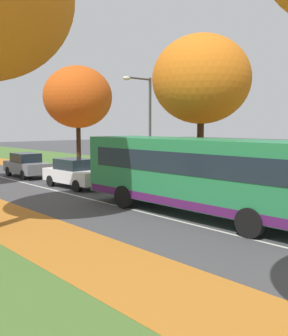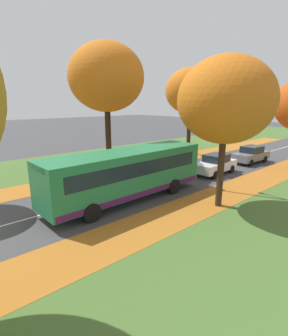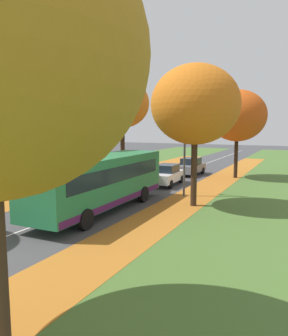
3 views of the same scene
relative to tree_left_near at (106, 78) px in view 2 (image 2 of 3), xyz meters
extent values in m
cube|color=#476B2D|center=(-3.61, 7.02, -7.63)|extent=(12.00, 90.00, 0.01)
cube|color=#B26B23|center=(0.99, 1.02, -7.63)|extent=(2.80, 60.00, 0.00)
cube|color=#B26B23|center=(10.19, 1.02, -7.63)|extent=(2.80, 60.00, 0.00)
cube|color=silver|center=(5.59, 7.02, -7.64)|extent=(0.12, 80.00, 0.01)
cylinder|color=black|center=(0.00, 0.00, -4.95)|extent=(0.48, 0.48, 5.38)
ellipsoid|color=orange|center=(0.00, 0.00, 0.03)|extent=(6.11, 6.11, 5.50)
cylinder|color=black|center=(0.07, 10.65, -5.21)|extent=(0.44, 0.44, 4.87)
ellipsoid|color=orange|center=(0.07, 10.65, -0.76)|extent=(5.38, 5.38, 4.84)
cylinder|color=#382619|center=(11.00, -0.03, -5.67)|extent=(0.35, 0.35, 3.94)
ellipsoid|color=orange|center=(11.00, -0.03, -1.81)|extent=(5.02, 5.02, 4.52)
cylinder|color=#47474C|center=(9.59, 2.30, -4.64)|extent=(0.14, 0.14, 6.00)
cylinder|color=#47474C|center=(8.79, 2.30, -1.74)|extent=(1.60, 0.10, 0.10)
ellipsoid|color=silver|center=(7.99, 2.30, -1.79)|extent=(0.44, 0.28, 0.20)
cube|color=#237A47|center=(6.80, -3.30, -5.91)|extent=(2.71, 10.45, 2.50)
cube|color=#19232D|center=(6.90, -8.44, -5.56)|extent=(2.30, 0.15, 1.30)
cube|color=#19232D|center=(6.80, -3.30, -5.51)|extent=(2.73, 9.20, 0.80)
cube|color=#4C1951|center=(6.80, -3.30, -6.98)|extent=(2.73, 10.24, 0.32)
cube|color=yellow|center=(6.90, -8.46, -4.84)|extent=(1.75, 0.12, 0.28)
cylinder|color=black|center=(8.05, -6.50, -7.16)|extent=(0.32, 0.97, 0.96)
cylinder|color=black|center=(5.68, -6.55, -7.16)|extent=(0.32, 0.97, 0.96)
cylinder|color=black|center=(7.93, -0.41, -7.16)|extent=(0.32, 0.97, 0.96)
cylinder|color=black|center=(5.55, -0.46, -7.16)|extent=(0.32, 0.97, 0.96)
cube|color=silver|center=(6.95, 5.65, -6.97)|extent=(1.89, 4.27, 0.70)
cube|color=#19232D|center=(6.95, 5.80, -6.32)|extent=(1.53, 2.08, 0.60)
cylinder|color=black|center=(7.79, 4.38, -7.32)|extent=(0.25, 0.65, 0.64)
cylinder|color=black|center=(6.23, 4.31, -7.32)|extent=(0.25, 0.65, 0.64)
cylinder|color=black|center=(7.68, 6.98, -7.32)|extent=(0.25, 0.65, 0.64)
cylinder|color=black|center=(6.11, 6.91, -7.32)|extent=(0.25, 0.65, 0.64)
cube|color=slate|center=(6.92, 11.68, -6.97)|extent=(1.87, 4.27, 0.70)
cube|color=#19232D|center=(6.93, 11.83, -6.32)|extent=(1.53, 2.07, 0.60)
cylinder|color=black|center=(7.65, 10.35, -7.32)|extent=(0.25, 0.65, 0.64)
cylinder|color=black|center=(6.09, 10.41, -7.32)|extent=(0.25, 0.65, 0.64)
cylinder|color=black|center=(7.76, 12.95, -7.32)|extent=(0.25, 0.65, 0.64)
cylinder|color=black|center=(6.19, 13.02, -7.32)|extent=(0.25, 0.65, 0.64)
camera|label=1|loc=(-4.77, -13.25, -4.13)|focal=42.00mm
camera|label=2|loc=(18.64, -12.45, -1.89)|focal=28.00mm
camera|label=3|loc=(16.71, -18.06, -3.05)|focal=35.00mm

